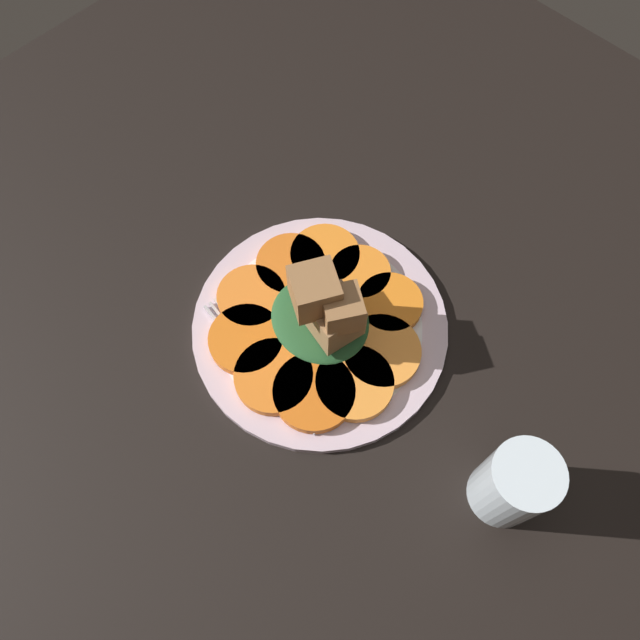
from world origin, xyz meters
TOP-DOWN VIEW (x-y plane):
  - table_slab at (0.00, 0.00)cm, footprint 120.00×120.00cm
  - plate at (0.00, 0.00)cm, footprint 27.75×27.75cm
  - carrot_slice_0 at (-4.16, -6.97)cm, footprint 7.96×7.96cm
  - carrot_slice_1 at (0.93, -7.82)cm, footprint 8.18×8.18cm
  - carrot_slice_2 at (5.10, -6.13)cm, footprint 8.47×8.47cm
  - carrot_slice_3 at (7.40, -2.54)cm, footprint 8.09×8.09cm
  - carrot_slice_4 at (7.07, 1.99)cm, footprint 8.27×8.27cm
  - carrot_slice_5 at (3.94, 6.85)cm, footprint 7.17×7.17cm
  - carrot_slice_6 at (-0.93, 7.39)cm, footprint 6.77×6.77cm
  - carrot_slice_7 at (-5.34, 6.31)cm, footprint 7.85×7.85cm
  - carrot_slice_8 at (-7.23, 2.76)cm, footprint 7.79×7.79cm
  - carrot_slice_9 at (-7.45, -3.07)cm, footprint 7.53×7.53cm
  - center_pile at (0.51, -0.07)cm, footprint 11.12×10.01cm
  - fork at (-1.56, -7.45)cm, footprint 18.74×4.08cm
  - water_glass at (24.97, -0.59)cm, footprint 6.44×6.44cm

SIDE VIEW (x-z plane):
  - table_slab at x=0.00cm, z-range 0.00..2.00cm
  - plate at x=0.00cm, z-range 1.99..3.04cm
  - fork at x=-1.56cm, z-range 3.10..3.50cm
  - carrot_slice_0 at x=-4.16cm, z-range 3.10..4.32cm
  - carrot_slice_1 at x=0.93cm, z-range 3.10..4.32cm
  - carrot_slice_2 at x=5.10cm, z-range 3.10..4.32cm
  - carrot_slice_3 at x=7.40cm, z-range 3.10..4.32cm
  - carrot_slice_4 at x=7.07cm, z-range 3.10..4.32cm
  - carrot_slice_5 at x=3.94cm, z-range 3.10..4.32cm
  - carrot_slice_6 at x=-0.93cm, z-range 3.10..4.32cm
  - carrot_slice_7 at x=-5.34cm, z-range 3.10..4.32cm
  - carrot_slice_8 at x=-7.23cm, z-range 3.10..4.32cm
  - carrot_slice_9 at x=-7.45cm, z-range 3.10..4.32cm
  - water_glass at x=24.97cm, z-range 2.00..11.82cm
  - center_pile at x=0.51cm, z-range 1.57..12.41cm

